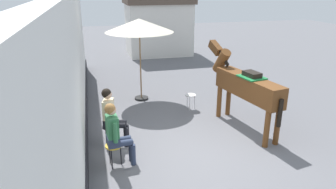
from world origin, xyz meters
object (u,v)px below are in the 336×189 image
Objects in this scene: saddled_horse_center at (245,85)px; cafe_parasol at (139,26)px; seated_visitor_far at (112,114)px; seated_visitor_near at (116,132)px; spare_stool_white at (191,97)px.

saddled_horse_center is 1.15× the size of cafe_parasol.
saddled_horse_center is (3.36, 0.15, 0.38)m from seated_visitor_far.
cafe_parasol is (1.14, 2.88, 1.59)m from seated_visitor_far.
seated_visitor_near is 0.91m from seated_visitor_far.
seated_visitor_far is (-0.01, 0.91, 0.00)m from seated_visitor_near.
seated_visitor_near is at bearing -89.08° from seated_visitor_far.
saddled_horse_center reaches higher than seated_visitor_near.
spare_stool_white is (-0.92, 1.51, -0.76)m from saddled_horse_center.
seated_visitor_near is 0.47× the size of saddled_horse_center.
cafe_parasol reaches higher than spare_stool_white.
seated_visitor_near is 0.54× the size of cafe_parasol.
seated_visitor_far is at bearing 90.92° from seated_visitor_near.
spare_stool_white is (2.43, 1.66, -0.38)m from seated_visitor_far.
saddled_horse_center reaches higher than seated_visitor_far.
seated_visitor_far is at bearing -145.63° from spare_stool_white.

